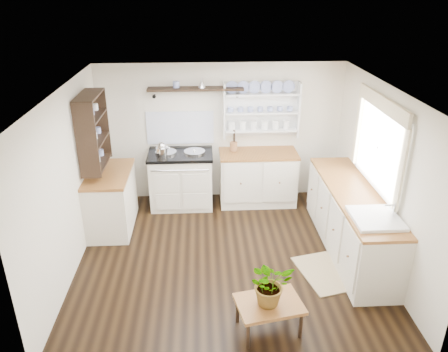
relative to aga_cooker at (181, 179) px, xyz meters
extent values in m
cube|color=black|center=(0.67, -1.57, -0.47)|extent=(4.00, 3.80, 0.01)
cube|color=silver|center=(0.67, 0.33, 0.68)|extent=(4.00, 0.02, 2.30)
cube|color=silver|center=(2.67, -1.57, 0.68)|extent=(0.02, 3.80, 2.30)
cube|color=silver|center=(-1.33, -1.57, 0.68)|extent=(0.02, 3.80, 2.30)
cube|color=white|center=(0.67, -1.57, 1.83)|extent=(4.00, 3.80, 0.01)
cube|color=white|center=(2.63, -1.42, 1.03)|extent=(0.04, 1.40, 1.00)
cube|color=white|center=(2.61, -1.42, 1.03)|extent=(0.02, 1.50, 1.10)
cube|color=beige|center=(2.59, -1.42, 1.61)|extent=(0.04, 1.55, 0.18)
cube|color=beige|center=(0.00, 0.00, -0.03)|extent=(1.00, 0.65, 0.88)
cube|color=black|center=(0.00, 0.00, 0.43)|extent=(1.04, 0.69, 0.05)
cylinder|color=silver|center=(-0.23, 0.00, 0.47)|extent=(0.34, 0.34, 0.03)
cylinder|color=silver|center=(0.23, 0.00, 0.47)|extent=(0.34, 0.34, 0.03)
cylinder|color=silver|center=(0.00, -0.36, 0.31)|extent=(0.90, 0.02, 0.02)
cube|color=beige|center=(1.27, 0.03, -0.03)|extent=(1.25, 0.60, 0.88)
cube|color=brown|center=(1.27, 0.03, 0.41)|extent=(1.27, 0.63, 0.04)
cube|color=beige|center=(2.37, -1.47, -0.03)|extent=(0.60, 2.40, 0.88)
cube|color=brown|center=(2.37, -1.47, 0.41)|extent=(0.62, 2.43, 0.04)
cube|color=white|center=(2.37, -2.22, 0.33)|extent=(0.55, 0.60, 0.28)
cylinder|color=silver|center=(2.57, -2.22, 0.53)|extent=(0.02, 0.02, 0.22)
cube|color=beige|center=(-1.03, -0.67, -0.03)|extent=(0.60, 1.10, 0.88)
cube|color=brown|center=(-1.03, -0.67, 0.41)|extent=(0.62, 1.13, 0.04)
cube|color=white|center=(1.32, 0.31, 1.08)|extent=(1.20, 0.03, 0.90)
cube|color=white|center=(1.32, 0.22, 1.08)|extent=(1.20, 0.22, 0.02)
cylinder|color=navy|center=(1.32, 0.23, 1.35)|extent=(0.20, 0.02, 0.20)
cube|color=black|center=(0.27, 0.20, 1.45)|extent=(1.50, 0.24, 0.04)
cone|color=black|center=(-0.38, 0.27, 1.34)|extent=(0.06, 0.20, 0.06)
cone|color=black|center=(0.92, 0.27, 1.34)|extent=(0.06, 0.20, 0.06)
cube|color=black|center=(-1.17, -0.67, 1.08)|extent=(0.28, 0.80, 1.05)
cylinder|color=#945E36|center=(0.87, 0.11, 0.51)|extent=(0.12, 0.12, 0.14)
cube|color=brown|center=(1.03, -2.97, -0.12)|extent=(0.76, 0.61, 0.04)
cylinder|color=black|center=(0.78, -3.22, -0.31)|extent=(0.04, 0.04, 0.33)
cylinder|color=black|center=(0.70, -2.84, -0.31)|extent=(0.04, 0.04, 0.33)
cylinder|color=black|center=(1.35, -3.10, -0.31)|extent=(0.04, 0.04, 0.33)
cylinder|color=black|center=(1.27, -2.72, -0.31)|extent=(0.04, 0.04, 0.33)
imported|color=#3F7233|center=(1.03, -2.97, 0.15)|extent=(0.54, 0.50, 0.50)
cube|color=#83634C|center=(1.89, -2.02, -0.46)|extent=(0.73, 0.96, 0.02)
camera|label=1|loc=(0.35, -6.58, 3.00)|focal=35.00mm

